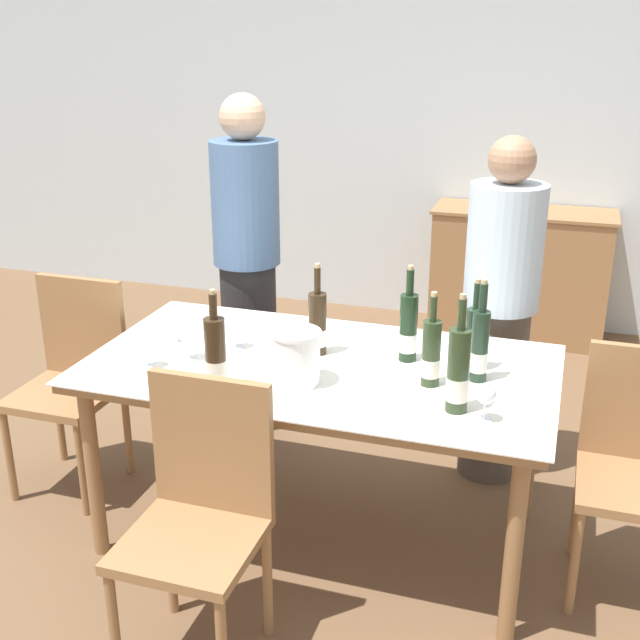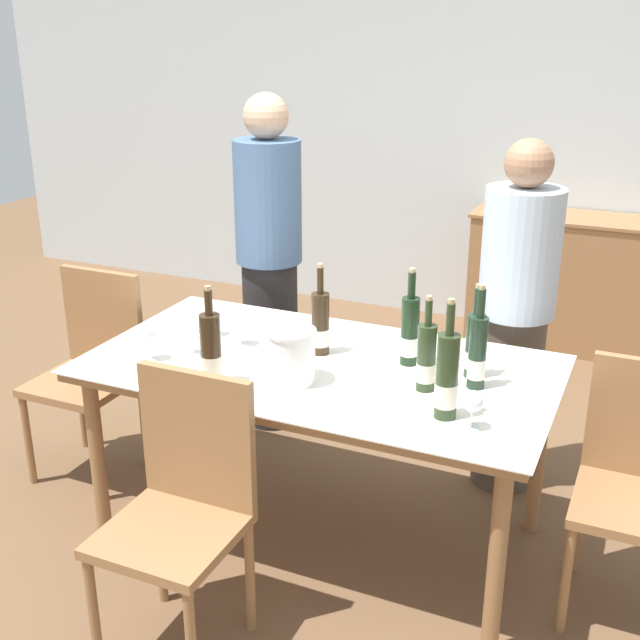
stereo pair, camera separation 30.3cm
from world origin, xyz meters
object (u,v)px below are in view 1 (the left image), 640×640
Objects in this scene: person_host at (247,268)px; wine_glass_4 at (235,326)px; wine_bottle_4 at (458,372)px; wine_bottle_5 at (474,340)px; wine_bottle_1 at (408,328)px; wine_glass_1 at (176,320)px; sideboard_cabinet at (519,274)px; ice_bucket at (296,356)px; wine_bottle_0 at (480,346)px; chair_right_end at (639,457)px; wine_bottle_6 at (431,354)px; person_guest_left at (499,315)px; wine_glass_5 at (146,341)px; wine_glass_2 at (189,334)px; chair_left_end at (74,370)px; wine_glass_3 at (486,395)px; chair_near_front at (201,505)px; wine_glass_0 at (202,316)px; dining_table at (320,380)px; wine_bottle_2 at (216,356)px; wine_bottle_3 at (317,325)px.

wine_glass_4 is at bearing -70.59° from person_host.
person_host is (-1.21, 1.06, -0.05)m from wine_bottle_4.
wine_bottle_5 is 0.94m from wine_glass_4.
wine_glass_1 is (-0.94, -0.11, -0.03)m from wine_bottle_1.
sideboard_cabinet is at bearing 69.49° from wine_glass_4.
ice_bucket is 0.42m from wine_glass_4.
wine_bottle_0 reaches higher than wine_glass_4.
chair_right_end is at bearing -75.83° from sideboard_cabinet.
wine_bottle_4 is 0.22m from wine_bottle_6.
wine_bottle_6 is at bearing -101.97° from person_guest_left.
person_host is at bearing 91.66° from wine_glass_5.
wine_bottle_5 reaches higher than chair_right_end.
wine_glass_2 is at bearing -167.36° from wine_bottle_5.
chair_left_end is (-0.57, 0.32, -0.34)m from wine_glass_5.
ice_bucket is 1.43× the size of wine_glass_1.
wine_glass_3 is 0.14× the size of chair_left_end.
wine_bottle_5 is at bearing 55.10° from wine_bottle_6.
wine_glass_2 is at bearing -172.32° from wine_bottle_0.
chair_right_end reaches higher than wine_glass_3.
wine_bottle_0 is 1.13m from chair_near_front.
dining_table is at bearing -9.06° from wine_glass_0.
wine_bottle_2 is (-0.28, -0.33, 0.20)m from dining_table.
wine_glass_5 reaches higher than wine_glass_0.
wine_bottle_3 is 1.03× the size of wine_bottle_5.
wine_glass_5 reaches higher than wine_glass_3.
wine_bottle_5 is (0.85, 0.45, -0.01)m from wine_bottle_2.
wine_bottle_2 is at bearing -173.82° from wine_bottle_4.
wine_glass_0 is (-0.85, -0.06, -0.03)m from wine_bottle_1.
chair_near_front is (-0.15, -0.52, -0.33)m from ice_bucket.
wine_glass_4 is at bearing 145.43° from ice_bucket.
person_guest_left is (0.29, 0.58, -0.12)m from wine_bottle_1.
person_guest_left is (1.79, 0.64, 0.24)m from chair_left_end.
wine_glass_4 is at bearing 163.21° from wine_bottle_4.
wine_glass_5 is (-0.62, -0.23, 0.18)m from dining_table.
wine_glass_4 is at bearing -2.82° from chair_left_end.
wine_bottle_4 is (-0.01, -2.79, 0.48)m from sideboard_cabinet.
chair_left_end is at bearing 163.96° from wine_glass_2.
wine_bottle_2 reaches higher than wine_bottle_3.
wine_bottle_6 reaches higher than wine_glass_2.
ice_bucket is at bearing -98.64° from dining_table.
sideboard_cabinet is 2.57m from wine_bottle_0.
wine_glass_2 is 0.17× the size of chair_right_end.
chair_right_end is (1.23, -0.01, -0.37)m from wine_bottle_3.
chair_left_end reaches higher than wine_glass_3.
wine_bottle_2 is 1.01× the size of wine_bottle_3.
wine_bottle_4 is at bearing -12.46° from wine_glass_1.
wine_bottle_4 is at bearing 6.18° from wine_bottle_2.
wine_bottle_5 reaches higher than ice_bucket.
chair_left_end is at bearing -177.97° from wine_bottle_1.
wine_bottle_2 is 0.41× the size of chair_right_end.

